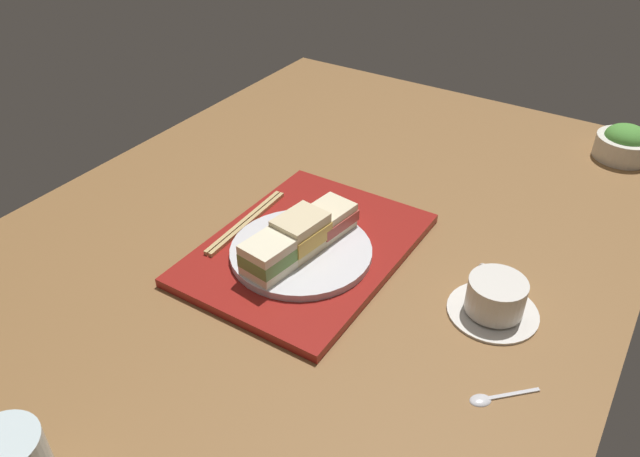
% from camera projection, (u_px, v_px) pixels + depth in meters
% --- Properties ---
extents(ground_plane, '(1.40, 1.00, 0.03)m').
position_uv_depth(ground_plane, '(319.00, 239.00, 1.06)').
color(ground_plane, brown).
extents(serving_tray, '(0.39, 0.29, 0.02)m').
position_uv_depth(serving_tray, '(307.00, 248.00, 1.00)').
color(serving_tray, maroon).
rests_on(serving_tray, ground_plane).
extents(sandwich_plate, '(0.23, 0.23, 0.01)m').
position_uv_depth(sandwich_plate, '(301.00, 251.00, 0.97)').
color(sandwich_plate, silver).
rests_on(sandwich_plate, serving_tray).
extents(sandwich_near, '(0.09, 0.07, 0.04)m').
position_uv_depth(sandwich_near, '(329.00, 219.00, 1.00)').
color(sandwich_near, beige).
rests_on(sandwich_near, sandwich_plate).
extents(sandwich_middle, '(0.09, 0.07, 0.06)m').
position_uv_depth(sandwich_middle, '(301.00, 233.00, 0.95)').
color(sandwich_middle, beige).
rests_on(sandwich_middle, sandwich_plate).
extents(sandwich_far, '(0.09, 0.07, 0.05)m').
position_uv_depth(sandwich_far, '(270.00, 256.00, 0.91)').
color(sandwich_far, '#EFE5C1').
rests_on(sandwich_far, sandwich_plate).
extents(salad_bowl, '(0.11, 0.11, 0.07)m').
position_uv_depth(salad_bowl, '(625.00, 143.00, 1.25)').
color(salad_bowl, silver).
rests_on(salad_bowl, ground_plane).
extents(chopsticks_pair, '(0.21, 0.02, 0.01)m').
position_uv_depth(chopsticks_pair, '(246.00, 222.00, 1.04)').
color(chopsticks_pair, tan).
rests_on(chopsticks_pair, serving_tray).
extents(coffee_cup, '(0.13, 0.13, 0.06)m').
position_uv_depth(coffee_cup, '(495.00, 299.00, 0.87)').
color(coffee_cup, silver).
rests_on(coffee_cup, ground_plane).
extents(teaspoon, '(0.07, 0.08, 0.01)m').
position_uv_depth(teaspoon, '(490.00, 397.00, 0.76)').
color(teaspoon, silver).
rests_on(teaspoon, ground_plane).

